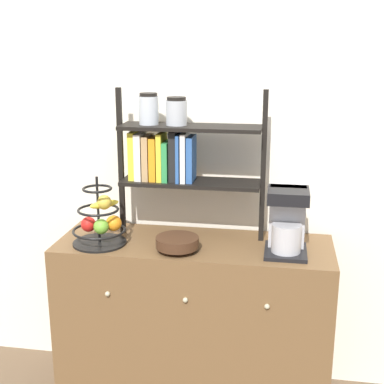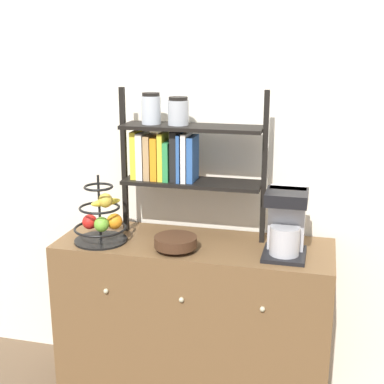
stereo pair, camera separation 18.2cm
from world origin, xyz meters
The scene contains 6 objects.
wall_back centered at (0.00, 0.51, 1.30)m, with size 7.00×0.05×2.60m, color silver.
sideboard centered at (0.00, 0.23, 0.42)m, with size 1.33×0.48×0.84m.
coffee_maker centered at (0.44, 0.19, 1.00)m, with size 0.19×0.22×0.31m.
fruit_stand centered at (-0.44, 0.14, 0.96)m, with size 0.26×0.26×0.33m.
wooden_bowl centered at (-0.06, 0.11, 0.88)m, with size 0.20×0.20×0.07m.
shelf_hutch centered at (-0.12, 0.33, 1.28)m, with size 0.72×0.20×0.73m.
Camera 1 is at (0.40, -2.16, 1.77)m, focal length 50.00 mm.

